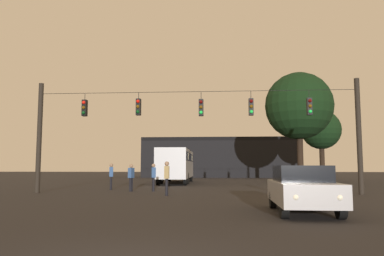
# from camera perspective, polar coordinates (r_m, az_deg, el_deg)

# --- Properties ---
(ground_plane) EXTENTS (168.00, 168.00, 0.00)m
(ground_plane) POSITION_cam_1_polar(r_m,az_deg,el_deg) (30.29, 1.46, -8.60)
(ground_plane) COLOR black
(ground_plane) RESTS_ON ground
(overhead_signal_span) EXTENTS (18.38, 0.44, 6.38)m
(overhead_signal_span) POSITION_cam_1_polar(r_m,az_deg,el_deg) (21.64, 0.42, 0.28)
(overhead_signal_span) COLOR black
(overhead_signal_span) RESTS_ON ground
(city_bus) EXTENTS (2.73, 11.04, 3.00)m
(city_bus) POSITION_cam_1_polar(r_m,az_deg,el_deg) (35.40, -2.32, -5.18)
(city_bus) COLOR #B7BCC6
(city_bus) RESTS_ON ground
(car_near_right) EXTENTS (1.90, 4.37, 1.52)m
(car_near_right) POSITION_cam_1_polar(r_m,az_deg,el_deg) (13.05, 16.08, -8.58)
(car_near_right) COLOR #99999E
(car_near_right) RESTS_ON ground
(pedestrian_crossing_left) EXTENTS (0.35, 0.42, 1.64)m
(pedestrian_crossing_left) POSITION_cam_1_polar(r_m,az_deg,el_deg) (23.70, -9.06, -7.08)
(pedestrian_crossing_left) COLOR black
(pedestrian_crossing_left) RESTS_ON ground
(pedestrian_crossing_center) EXTENTS (0.34, 0.42, 1.67)m
(pedestrian_crossing_center) POSITION_cam_1_polar(r_m,az_deg,el_deg) (23.59, -5.77, -7.07)
(pedestrian_crossing_center) COLOR black
(pedestrian_crossing_center) RESTS_ON ground
(pedestrian_crossing_right) EXTENTS (0.32, 0.41, 1.55)m
(pedestrian_crossing_right) POSITION_cam_1_polar(r_m,az_deg,el_deg) (22.55, 12.79, -7.22)
(pedestrian_crossing_right) COLOR black
(pedestrian_crossing_right) RESTS_ON ground
(pedestrian_near_bus) EXTENTS (0.32, 0.41, 1.70)m
(pedestrian_near_bus) POSITION_cam_1_polar(r_m,az_deg,el_deg) (25.73, -11.94, -6.84)
(pedestrian_near_bus) COLOR black
(pedestrian_near_bus) RESTS_ON ground
(pedestrian_trailing) EXTENTS (0.26, 0.37, 1.76)m
(pedestrian_trailing) POSITION_cam_1_polar(r_m,az_deg,el_deg) (20.07, -3.78, -7.15)
(pedestrian_trailing) COLOR black
(pedestrian_trailing) RESTS_ON ground
(corner_building) EXTENTS (21.82, 8.12, 5.56)m
(corner_building) POSITION_cam_1_polar(r_m,az_deg,el_deg) (56.13, 4.24, -4.46)
(corner_building) COLOR black
(corner_building) RESTS_ON ground
(tree_left_silhouette) EXTENTS (6.06, 6.06, 9.98)m
(tree_left_silhouette) POSITION_cam_1_polar(r_m,az_deg,el_deg) (35.84, 15.63, 3.15)
(tree_left_silhouette) COLOR black
(tree_left_silhouette) RESTS_ON ground
(tree_behind_building) EXTENTS (4.23, 4.23, 7.60)m
(tree_behind_building) POSITION_cam_1_polar(r_m,az_deg,el_deg) (43.69, 18.68, -0.30)
(tree_behind_building) COLOR black
(tree_behind_building) RESTS_ON ground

